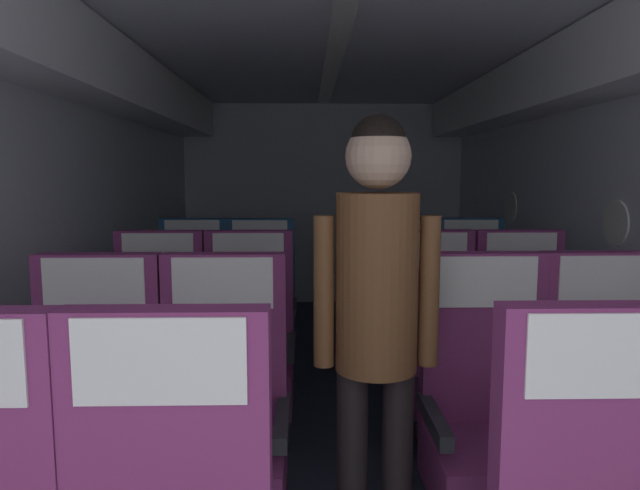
# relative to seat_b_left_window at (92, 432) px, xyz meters

# --- Properties ---
(ground) EXTENTS (3.39, 6.99, 0.02)m
(ground) POSITION_rel_seat_b_left_window_xyz_m (1.00, 1.07, -0.49)
(ground) COLOR #2D3342
(fuselage_shell) EXTENTS (3.27, 6.64, 2.30)m
(fuselage_shell) POSITION_rel_seat_b_left_window_xyz_m (1.00, 1.33, 1.17)
(fuselage_shell) COLOR silver
(fuselage_shell) RESTS_ON ground
(seat_b_left_window) EXTENTS (0.51, 0.49, 1.14)m
(seat_b_left_window) POSITION_rel_seat_b_left_window_xyz_m (0.00, 0.00, 0.00)
(seat_b_left_window) COLOR #38383D
(seat_b_left_window) RESTS_ON ground
(seat_b_left_aisle) EXTENTS (0.51, 0.49, 1.14)m
(seat_b_left_aisle) POSITION_rel_seat_b_left_window_xyz_m (0.49, -0.00, 0.00)
(seat_b_left_aisle) COLOR #38383D
(seat_b_left_aisle) RESTS_ON ground
(seat_b_right_aisle) EXTENTS (0.51, 0.49, 1.14)m
(seat_b_right_aisle) POSITION_rel_seat_b_left_window_xyz_m (2.00, 0.01, 0.00)
(seat_b_right_aisle) COLOR #38383D
(seat_b_right_aisle) RESTS_ON ground
(seat_b_right_window) EXTENTS (0.51, 0.49, 1.14)m
(seat_b_right_window) POSITION_rel_seat_b_left_window_xyz_m (1.52, 0.00, 0.00)
(seat_b_right_window) COLOR #38383D
(seat_b_right_window) RESTS_ON ground
(seat_c_left_window) EXTENTS (0.51, 0.49, 1.14)m
(seat_c_left_window) POSITION_rel_seat_b_left_window_xyz_m (0.00, 0.94, 0.00)
(seat_c_left_window) COLOR #38383D
(seat_c_left_window) RESTS_ON ground
(seat_c_left_aisle) EXTENTS (0.51, 0.49, 1.14)m
(seat_c_left_aisle) POSITION_rel_seat_b_left_window_xyz_m (0.49, 0.93, 0.00)
(seat_c_left_aisle) COLOR #38383D
(seat_c_left_aisle) RESTS_ON ground
(seat_c_right_aisle) EXTENTS (0.51, 0.49, 1.14)m
(seat_c_right_aisle) POSITION_rel_seat_b_left_window_xyz_m (2.00, 0.92, 0.00)
(seat_c_right_aisle) COLOR #38383D
(seat_c_right_aisle) RESTS_ON ground
(seat_c_right_window) EXTENTS (0.51, 0.49, 1.14)m
(seat_c_right_window) POSITION_rel_seat_b_left_window_xyz_m (1.51, 0.94, 0.00)
(seat_c_right_window) COLOR #38383D
(seat_c_right_window) RESTS_ON ground
(seat_d_left_window) EXTENTS (0.51, 0.49, 1.14)m
(seat_d_left_window) POSITION_rel_seat_b_left_window_xyz_m (0.00, 1.86, 0.00)
(seat_d_left_window) COLOR #38383D
(seat_d_left_window) RESTS_ON ground
(seat_d_left_aisle) EXTENTS (0.51, 0.49, 1.14)m
(seat_d_left_aisle) POSITION_rel_seat_b_left_window_xyz_m (0.48, 1.83, 0.00)
(seat_d_left_aisle) COLOR #38383D
(seat_d_left_aisle) RESTS_ON ground
(seat_d_right_aisle) EXTENTS (0.51, 0.49, 1.14)m
(seat_d_right_aisle) POSITION_rel_seat_b_left_window_xyz_m (1.98, 1.84, 0.00)
(seat_d_right_aisle) COLOR #38383D
(seat_d_right_aisle) RESTS_ON ground
(seat_d_right_window) EXTENTS (0.51, 0.49, 1.14)m
(seat_d_right_window) POSITION_rel_seat_b_left_window_xyz_m (1.50, 1.85, 0.00)
(seat_d_right_window) COLOR #38383D
(seat_d_right_window) RESTS_ON ground
(flight_attendant) EXTENTS (0.43, 0.28, 1.64)m
(flight_attendant) POSITION_rel_seat_b_left_window_xyz_m (1.05, -0.17, 0.54)
(flight_attendant) COLOR black
(flight_attendant) RESTS_ON ground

